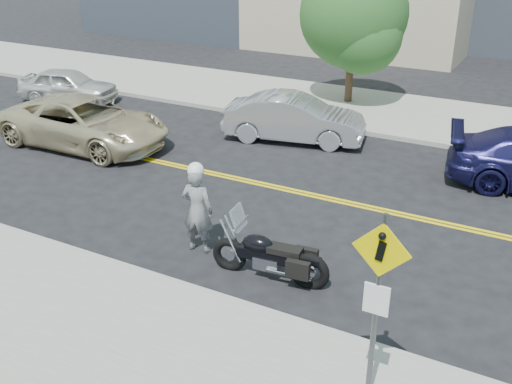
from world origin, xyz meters
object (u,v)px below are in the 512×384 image
object	(u,v)px
pedestrian_sign	(377,295)
parked_car_white	(68,85)
motorcyclist	(197,208)
motorcycle	(270,246)
parked_car_silver	(294,118)
suv	(84,122)

from	to	relation	value
pedestrian_sign	parked_car_white	size ratio (longest dim) A/B	0.81
motorcyclist	pedestrian_sign	bearing A→B (deg)	142.51
motorcyclist	motorcycle	bearing A→B (deg)	164.71
pedestrian_sign	motorcyclist	size ratio (longest dim) A/B	1.49
motorcyclist	parked_car_silver	bearing A→B (deg)	-88.73
suv	pedestrian_sign	bearing A→B (deg)	-121.24
suv	parked_car_white	world-z (taller)	suv
motorcyclist	parked_car_silver	distance (m)	7.26
pedestrian_sign	motorcycle	size ratio (longest dim) A/B	1.29
motorcycle	parked_car_silver	size ratio (longest dim) A/B	0.53
parked_car_white	pedestrian_sign	bearing A→B (deg)	-137.45
motorcycle	parked_car_white	bearing A→B (deg)	143.49
parked_car_white	parked_car_silver	bearing A→B (deg)	-104.03
suv	parked_car_white	bearing A→B (deg)	48.01
parked_car_silver	parked_car_white	bearing A→B (deg)	78.19
motorcycle	parked_car_silver	xyz separation A→B (m)	(-2.92, 7.41, 0.01)
motorcycle	parked_car_silver	world-z (taller)	parked_car_silver
motorcyclist	parked_car_white	bearing A→B (deg)	-41.50
motorcycle	parked_car_white	size ratio (longest dim) A/B	0.63
pedestrian_sign	parked_car_silver	size ratio (longest dim) A/B	0.68
motorcyclist	suv	size ratio (longest dim) A/B	0.38
motorcyclist	parked_car_white	world-z (taller)	motorcyclist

